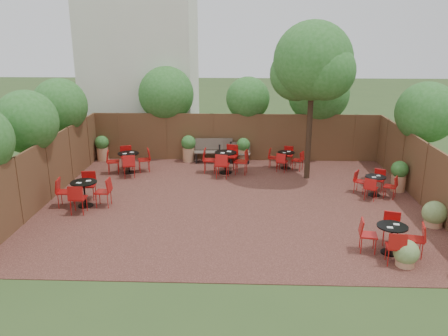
{
  "coord_description": "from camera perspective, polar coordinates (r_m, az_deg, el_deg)",
  "views": [
    {
      "loc": [
        0.24,
        -13.86,
        5.35
      ],
      "look_at": [
        -0.32,
        0.5,
        1.0
      ],
      "focal_mm": 36.69,
      "sensor_mm": 36.0,
      "label": 1
    }
  ],
  "objects": [
    {
      "name": "ground",
      "position": [
        14.86,
        1.16,
        -4.27
      ],
      "size": [
        80.0,
        80.0,
        0.0
      ],
      "primitive_type": "plane",
      "color": "#354F23",
      "rests_on": "ground"
    },
    {
      "name": "neighbour_building",
      "position": [
        22.41,
        -10.26,
        13.12
      ],
      "size": [
        5.0,
        4.0,
        8.0
      ],
      "primitive_type": "cube",
      "color": "silver",
      "rests_on": "ground"
    },
    {
      "name": "courtyard_paving",
      "position": [
        14.86,
        1.16,
        -4.23
      ],
      "size": [
        12.0,
        10.0,
        0.02
      ],
      "primitive_type": "cube",
      "color": "#391E17",
      "rests_on": "ground"
    },
    {
      "name": "fence_right",
      "position": [
        15.63,
        23.75,
        -0.79
      ],
      "size": [
        0.08,
        10.0,
        2.0
      ],
      "primitive_type": "cube",
      "color": "brown",
      "rests_on": "ground"
    },
    {
      "name": "park_bench_right",
      "position": [
        19.12,
        1.26,
        1.98
      ],
      "size": [
        1.38,
        0.54,
        0.83
      ],
      "rotation": [
        0.0,
        0.0,
        -0.08
      ],
      "color": "brown",
      "rests_on": "courtyard_paving"
    },
    {
      "name": "low_shrubs",
      "position": [
        12.85,
        24.53,
        -7.71
      ],
      "size": [
        2.21,
        3.51,
        0.73
      ],
      "color": "tan",
      "rests_on": "courtyard_paving"
    },
    {
      "name": "park_bench_left",
      "position": [
        19.15,
        -1.31,
        2.23
      ],
      "size": [
        1.62,
        0.62,
        0.98
      ],
      "rotation": [
        0.0,
        0.0,
        0.07
      ],
      "color": "brown",
      "rests_on": "courtyard_paving"
    },
    {
      "name": "planters",
      "position": [
        18.34,
        -0.08,
        1.82
      ],
      "size": [
        11.88,
        4.04,
        1.11
      ],
      "color": "tan",
      "rests_on": "courtyard_paving"
    },
    {
      "name": "overhang_foliage",
      "position": [
        17.54,
        -1.81,
        8.02
      ],
      "size": [
        15.32,
        10.57,
        2.61
      ],
      "color": "#286420",
      "rests_on": "ground"
    },
    {
      "name": "fence_left",
      "position": [
        15.81,
        -21.12,
        -0.29
      ],
      "size": [
        0.08,
        10.0,
        2.0
      ],
      "primitive_type": "cube",
      "color": "brown",
      "rests_on": "ground"
    },
    {
      "name": "fence_back",
      "position": [
        19.36,
        1.46,
        3.85
      ],
      "size": [
        12.0,
        0.08,
        2.0
      ],
      "primitive_type": "cube",
      "color": "brown",
      "rests_on": "ground"
    },
    {
      "name": "courtyard_tree",
      "position": [
        16.66,
        10.97,
        12.39
      ],
      "size": [
        2.88,
        2.8,
        5.69
      ],
      "rotation": [
        0.0,
        0.0,
        0.35
      ],
      "color": "black",
      "rests_on": "courtyard_paving"
    },
    {
      "name": "bistro_tables",
      "position": [
        15.8,
        -0.24,
        -1.17
      ],
      "size": [
        10.9,
        8.7,
        0.96
      ],
      "color": "black",
      "rests_on": "courtyard_paving"
    }
  ]
}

